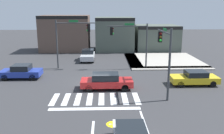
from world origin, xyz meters
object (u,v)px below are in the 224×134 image
(traffic_signal_northeast, at_px, (131,37))
(traffic_signal_northwest, at_px, (71,35))
(car_yellow, at_px, (194,78))
(car_blue, at_px, (21,72))
(car_red, at_px, (106,81))
(traffic_signal_southeast, at_px, (165,49))
(car_silver, at_px, (88,55))

(traffic_signal_northeast, bearing_deg, traffic_signal_northwest, -1.71)
(car_yellow, bearing_deg, car_blue, -8.91)
(car_red, distance_m, car_blue, 9.62)
(traffic_signal_southeast, height_order, car_yellow, traffic_signal_southeast)
(traffic_signal_northwest, bearing_deg, car_red, -62.14)
(car_yellow, relative_size, car_blue, 1.08)
(traffic_signal_northwest, bearing_deg, traffic_signal_northeast, -1.71)
(car_yellow, distance_m, car_blue, 17.57)
(traffic_signal_northeast, bearing_deg, car_red, 68.31)
(car_red, bearing_deg, traffic_signal_northwest, -62.14)
(car_silver, xyz_separation_m, car_yellow, (10.96, -11.42, -0.06))
(car_yellow, bearing_deg, traffic_signal_northwest, -28.75)
(traffic_signal_northeast, bearing_deg, car_yellow, 128.94)
(car_yellow, height_order, car_blue, car_blue)
(car_red, bearing_deg, car_silver, -78.59)
(car_blue, bearing_deg, car_yellow, -8.91)
(car_yellow, bearing_deg, traffic_signal_northeast, -51.06)
(traffic_signal_northwest, bearing_deg, car_blue, -138.44)
(traffic_signal_northeast, distance_m, car_red, 8.79)
(traffic_signal_southeast, height_order, car_red, traffic_signal_southeast)
(car_blue, bearing_deg, traffic_signal_southeast, -20.34)
(traffic_signal_southeast, relative_size, car_silver, 1.38)
(traffic_signal_northwest, distance_m, car_blue, 7.16)
(traffic_signal_southeast, relative_size, car_blue, 1.39)
(car_yellow, bearing_deg, car_red, 6.34)
(car_yellow, bearing_deg, car_silver, -46.17)
(traffic_signal_northwest, distance_m, car_yellow, 14.79)
(traffic_signal_northeast, height_order, car_blue, traffic_signal_northeast)
(traffic_signal_northeast, xyz_separation_m, car_yellow, (5.42, -6.71, -3.14))
(traffic_signal_northwest, xyz_separation_m, traffic_signal_northeast, (7.20, -0.21, -0.25))
(traffic_signal_northeast, relative_size, car_red, 1.16)
(traffic_signal_northwest, height_order, car_blue, traffic_signal_northwest)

